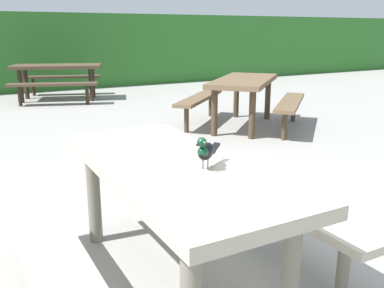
{
  "coord_description": "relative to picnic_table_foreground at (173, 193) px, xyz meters",
  "views": [
    {
      "loc": [
        -1.15,
        -2.02,
        1.45
      ],
      "look_at": [
        -0.05,
        -0.05,
        0.84
      ],
      "focal_mm": 39.75,
      "sensor_mm": 36.0,
      "label": 1
    }
  ],
  "objects": [
    {
      "name": "hedge_wall",
      "position": [
        0.15,
        9.52,
        0.37
      ],
      "size": [
        28.0,
        1.67,
        1.85
      ],
      "primitive_type": "cube",
      "color": "#2D6B28",
      "rests_on": "ground"
    },
    {
      "name": "picnic_table_far_centre",
      "position": [
        0.92,
        7.24,
        0.0
      ],
      "size": [
        2.18,
        2.16,
        0.74
      ],
      "color": "#473828",
      "rests_on": "ground"
    },
    {
      "name": "picnic_table_mid_right",
      "position": [
        2.82,
        3.2,
        0.0
      ],
      "size": [
        2.4,
        2.39,
        0.74
      ],
      "color": "brown",
      "rests_on": "ground"
    },
    {
      "name": "picnic_table_foreground",
      "position": [
        0.0,
        0.0,
        0.0
      ],
      "size": [
        1.69,
        1.81,
        0.74
      ],
      "color": "#B2A893",
      "rests_on": "ground"
    },
    {
      "name": "bird_grackle",
      "position": [
        0.09,
        -0.2,
        0.29
      ],
      "size": [
        0.24,
        0.19,
        0.18
      ],
      "color": "black",
      "rests_on": "picnic_table_foreground"
    },
    {
      "name": "ground_plane",
      "position": [
        0.15,
        -0.0,
        -0.56
      ],
      "size": [
        60.0,
        60.0,
        0.0
      ],
      "primitive_type": "plane",
      "color": "gray"
    }
  ]
}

